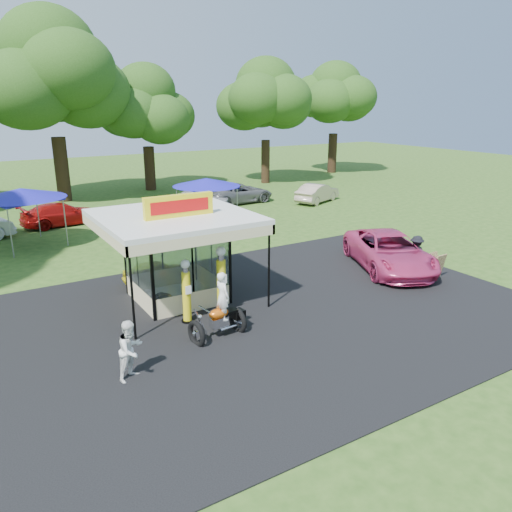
% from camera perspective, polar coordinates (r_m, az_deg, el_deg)
% --- Properties ---
extents(ground, '(120.00, 120.00, 0.00)m').
position_cam_1_polar(ground, '(16.60, 4.48, -9.12)').
color(ground, '#2C4E18').
rests_on(ground, ground).
extents(asphalt_apron, '(20.00, 14.00, 0.04)m').
position_cam_1_polar(asphalt_apron, '(18.08, 0.76, -6.69)').
color(asphalt_apron, black).
rests_on(asphalt_apron, ground).
extents(gas_station_kiosk, '(5.40, 5.40, 4.18)m').
position_cam_1_polar(gas_station_kiosk, '(19.12, -9.13, 0.08)').
color(gas_station_kiosk, white).
rests_on(gas_station_kiosk, ground).
extents(gas_pump_left, '(0.43, 0.43, 2.30)m').
position_cam_1_polar(gas_pump_left, '(17.24, -7.95, -4.20)').
color(gas_pump_left, black).
rests_on(gas_pump_left, ground).
extents(gas_pump_right, '(0.47, 0.47, 2.55)m').
position_cam_1_polar(gas_pump_right, '(17.74, -3.98, -3.04)').
color(gas_pump_right, black).
rests_on(gas_pump_right, ground).
extents(motorcycle, '(1.98, 1.11, 2.28)m').
position_cam_1_polar(motorcycle, '(16.22, -4.03, -6.30)').
color(motorcycle, black).
rests_on(motorcycle, ground).
extents(spare_tires, '(0.79, 0.50, 0.67)m').
position_cam_1_polar(spare_tires, '(18.75, -10.60, -5.09)').
color(spare_tires, black).
rests_on(spare_tires, ground).
extents(a_frame_sign, '(0.63, 0.58, 1.10)m').
position_cam_1_polar(a_frame_sign, '(22.91, 19.90, -1.06)').
color(a_frame_sign, '#593819').
rests_on(a_frame_sign, ground).
extents(kiosk_car, '(2.82, 1.13, 0.96)m').
position_cam_1_polar(kiosk_car, '(21.48, -11.24, -1.76)').
color(kiosk_car, yellow).
rests_on(kiosk_car, ground).
extents(pink_sedan, '(4.97, 6.60, 1.67)m').
position_cam_1_polar(pink_sedan, '(23.47, 14.98, 0.52)').
color(pink_sedan, '#D03872').
rests_on(pink_sedan, ground).
extents(spectator_west, '(1.05, 0.99, 1.72)m').
position_cam_1_polar(spectator_west, '(14.28, -14.11, -10.38)').
color(spectator_west, white).
rests_on(spectator_west, ground).
extents(spectator_east_a, '(1.20, 0.85, 1.68)m').
position_cam_1_polar(spectator_east_a, '(23.37, 17.82, 0.22)').
color(spectator_east_a, black).
rests_on(spectator_east_a, ground).
extents(bg_car_b, '(5.07, 2.70, 1.40)m').
position_cam_1_polar(bg_car_b, '(33.13, -21.33, 4.49)').
color(bg_car_b, '#A40F0C').
rests_on(bg_car_b, ground).
extents(bg_car_c, '(4.51, 3.39, 1.43)m').
position_cam_1_polar(bg_car_c, '(35.85, -6.43, 6.49)').
color(bg_car_c, '#ADACB0').
rests_on(bg_car_c, ground).
extents(bg_car_d, '(5.52, 2.83, 1.49)m').
position_cam_1_polar(bg_car_d, '(37.86, -2.02, 7.21)').
color(bg_car_d, '#605F62').
rests_on(bg_car_d, ground).
extents(bg_car_e, '(4.56, 3.04, 1.42)m').
position_cam_1_polar(bg_car_e, '(38.39, 7.03, 7.17)').
color(bg_car_e, '#B9A48D').
rests_on(bg_car_e, ground).
extents(tent_west, '(4.44, 4.44, 3.11)m').
position_cam_1_polar(tent_west, '(28.46, -25.25, 6.43)').
color(tent_west, gray).
rests_on(tent_west, ground).
extents(tent_east, '(4.13, 4.13, 2.89)m').
position_cam_1_polar(tent_east, '(30.88, -5.69, 8.35)').
color(tent_east, gray).
rests_on(tent_east, ground).
extents(oak_far_c, '(11.54, 11.54, 13.60)m').
position_cam_1_polar(oak_far_c, '(40.86, -22.30, 17.85)').
color(oak_far_c, black).
rests_on(oak_far_c, ground).
extents(oak_far_d, '(8.57, 8.57, 10.20)m').
position_cam_1_polar(oak_far_d, '(44.10, -12.44, 15.78)').
color(oak_far_d, black).
rests_on(oak_far_d, ground).
extents(oak_far_e, '(9.20, 9.20, 10.95)m').
position_cam_1_polar(oak_far_e, '(47.00, 1.13, 16.83)').
color(oak_far_e, black).
rests_on(oak_far_e, ground).
extents(oak_far_f, '(9.21, 9.21, 11.10)m').
position_cam_1_polar(oak_far_f, '(54.77, 8.97, 16.84)').
color(oak_far_f, black).
rests_on(oak_far_f, ground).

